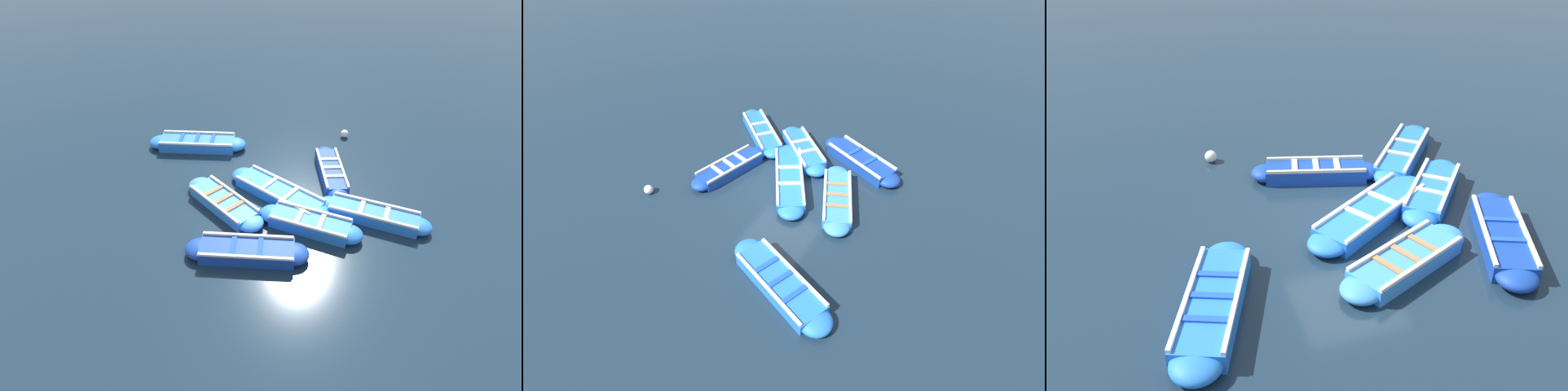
% 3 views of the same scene
% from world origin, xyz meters
% --- Properties ---
extents(ground_plane, '(120.00, 120.00, 0.00)m').
position_xyz_m(ground_plane, '(0.00, 0.00, 0.00)').
color(ground_plane, '#162838').
extents(boat_inner_gap, '(2.20, 3.39, 0.41)m').
position_xyz_m(boat_inner_gap, '(2.04, 0.40, 0.18)').
color(boat_inner_gap, '#3884E0').
rests_on(boat_inner_gap, ground).
extents(boat_stern_in, '(3.18, 2.78, 0.43)m').
position_xyz_m(boat_stern_in, '(-2.23, 2.32, 0.19)').
color(boat_stern_in, blue).
rests_on(boat_stern_in, ground).
extents(boat_centre, '(1.48, 3.27, 0.43)m').
position_xyz_m(boat_centre, '(-1.95, -0.17, 0.19)').
color(boat_centre, navy).
rests_on(boat_centre, ground).
extents(boat_drifting, '(2.96, 2.63, 0.45)m').
position_xyz_m(boat_drifting, '(-0.21, 2.13, 0.20)').
color(boat_drifting, blue).
rests_on(boat_drifting, ground).
extents(boat_broadside, '(3.55, 2.02, 0.44)m').
position_xyz_m(boat_broadside, '(1.91, 2.68, 0.19)').
color(boat_broadside, navy).
rests_on(boat_broadside, ground).
extents(boat_outer_left, '(3.84, 2.14, 0.46)m').
position_xyz_m(boat_outer_left, '(2.22, -3.44, 0.20)').
color(boat_outer_left, blue).
rests_on(boat_outer_left, ground).
extents(boat_tucked, '(2.87, 3.79, 0.41)m').
position_xyz_m(boat_tucked, '(0.19, 0.43, 0.18)').
color(boat_tucked, blue).
rests_on(boat_tucked, ground).
extents(buoy_orange_near, '(0.31, 0.31, 0.31)m').
position_xyz_m(buoy_orange_near, '(-3.62, -2.51, 0.16)').
color(buoy_orange_near, silver).
rests_on(buoy_orange_near, ground).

